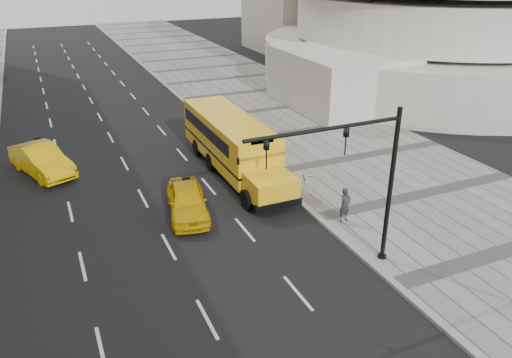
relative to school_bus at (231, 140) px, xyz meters
name	(u,v)px	position (x,y,z in m)	size (l,w,h in m)	color
ground	(162,195)	(-4.50, -1.70, -1.76)	(140.00, 140.00, 0.00)	black
sidewalk_museum	(358,158)	(7.50, -1.70, -1.69)	(12.00, 140.00, 0.15)	gray
curb_museum	(268,174)	(1.50, -1.70, -1.69)	(0.30, 140.00, 0.15)	gray
school_bus	(231,140)	(0.00, 0.00, 0.00)	(2.96, 11.56, 3.19)	yellow
taxi_near	(187,201)	(-3.92, -4.33, -1.03)	(1.75, 4.34, 1.48)	#E4AC05
taxi_far	(42,160)	(-9.91, 3.62, -0.94)	(1.75, 5.02, 1.65)	#E4AC05
pedestrian	(345,205)	(2.35, -8.06, -0.80)	(0.60, 0.39, 1.64)	#2B2930
traffic_signal	(361,174)	(0.69, -11.21, 2.33)	(6.18, 0.36, 6.40)	black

